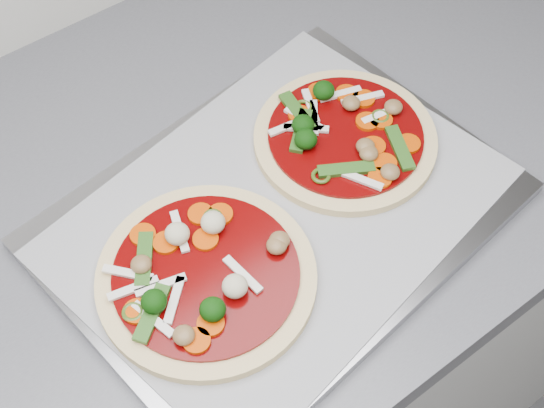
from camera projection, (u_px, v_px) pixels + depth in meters
base_cabinet at (227, 361)px, 1.18m from camera, size 3.60×0.60×0.86m
countertop at (207, 193)px, 0.81m from camera, size 3.60×0.60×0.04m
baking_tray at (279, 215)px, 0.76m from camera, size 0.48×0.38×0.01m
parchment at (279, 211)px, 0.76m from camera, size 0.47×0.38×0.00m
pizza_left at (204, 276)px, 0.70m from camera, size 0.27×0.27×0.04m
pizza_right at (344, 136)px, 0.80m from camera, size 0.23×0.23×0.03m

